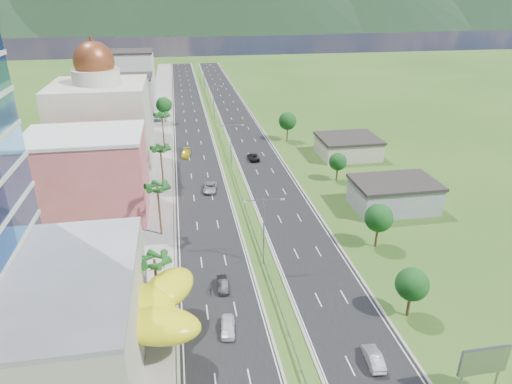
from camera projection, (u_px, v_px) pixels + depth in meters
ground at (277, 304)px, 60.71m from camera, size 500.00×500.00×0.00m
road_left at (192, 126)px, 140.56m from camera, size 11.00×260.00×0.04m
road_right at (240, 123)px, 142.90m from camera, size 11.00×260.00×0.04m
sidewalk_left at (160, 127)px, 139.06m from camera, size 7.00×260.00×0.12m
median_guardrail at (222, 140)px, 125.27m from camera, size 0.10×216.06×0.76m
streetlight_median_b at (264, 225)px, 66.97m from camera, size 6.04×0.25×11.00m
streetlight_median_c at (231, 143)px, 102.98m from camera, size 6.04×0.25×11.00m
streetlight_median_d at (214, 99)px, 143.49m from camera, size 6.04×0.25×11.00m
streetlight_median_e at (204, 75)px, 184.00m from camera, size 6.04×0.25×11.00m
lime_canopy at (114, 310)px, 51.96m from camera, size 18.00×15.00×7.40m
pink_shophouse at (89, 177)px, 82.10m from camera, size 20.00×15.00×15.00m
domed_building at (103, 123)px, 101.24m from camera, size 20.00×20.00×28.70m
midrise_grey at (120, 110)px, 125.26m from camera, size 16.00×15.00×16.00m
midrise_beige at (127, 99)px, 145.68m from camera, size 16.00×15.00×13.00m
midrise_white at (132, 78)px, 165.37m from camera, size 16.00×15.00×18.00m
billboard at (484, 362)px, 45.37m from camera, size 5.20×0.35×6.20m
shed_near at (394, 196)px, 86.58m from camera, size 15.00×10.00×5.00m
shed_far at (348, 148)px, 114.02m from camera, size 14.00×12.00×4.40m
palm_tree_b at (155, 262)px, 57.22m from camera, size 3.60×3.60×8.10m
palm_tree_c at (157, 189)px, 74.64m from camera, size 3.60×3.60×9.60m
palm_tree_d at (160, 150)px, 95.74m from camera, size 3.60×3.60×8.60m
palm_tree_e at (162, 117)px, 117.93m from camera, size 3.60×3.60×9.40m
leafy_tree_lfar at (164, 105)px, 141.55m from camera, size 4.90×4.90×8.05m
leafy_tree_ra at (412, 284)px, 56.77m from camera, size 4.20×4.20×6.90m
leafy_tree_rb at (379, 218)px, 72.38m from camera, size 4.55×4.55×7.47m
leafy_tree_rc at (338, 162)px, 98.38m from camera, size 3.85×3.85×6.33m
leafy_tree_rd at (288, 121)px, 124.27m from camera, size 4.90×4.90×8.05m
mountain_ridge at (242, 30)px, 475.19m from camera, size 860.00×140.00×90.00m
car_white_near_left at (228, 327)px, 55.58m from camera, size 2.17×4.39×1.44m
car_dark_left at (223, 284)px, 63.68m from camera, size 1.47×4.02×1.32m
car_silver_mid_left at (210, 188)px, 94.58m from camera, size 3.28×5.75×1.51m
car_yellow_far_left at (186, 153)px, 114.50m from camera, size 2.74×5.35×1.49m
car_silver_right at (374, 358)px, 50.88m from camera, size 1.94×4.57×1.47m
car_dark_far_right at (253, 157)px, 112.06m from camera, size 2.46×5.24×1.45m
motorcycle at (210, 289)px, 62.71m from camera, size 0.63×1.87×1.19m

